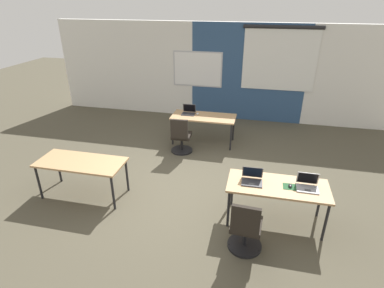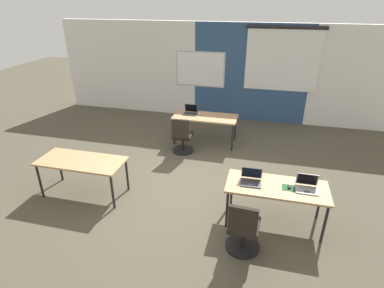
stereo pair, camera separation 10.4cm
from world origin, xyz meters
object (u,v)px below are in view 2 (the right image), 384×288
object	(u,v)px
desk_near_left	(82,163)
chair_near_right_inner	(243,231)
desk_near_right	(277,189)
mouse_near_right_end	(289,187)
laptop_near_right_end	(307,186)
mouse_far_left	(199,114)
desk_far_center	(205,118)
laptop_near_right_inner	(251,180)
laptop_far_left	(190,112)
chair_far_left	(182,138)

from	to	relation	value
desk_near_left	chair_near_right_inner	size ratio (longest dim) A/B	1.74
desk_near_right	mouse_near_right_end	distance (m)	0.20
chair_near_right_inner	mouse_near_right_end	world-z (taller)	chair_near_right_inner
laptop_near_right_end	desk_near_left	bearing A→B (deg)	-179.17
mouse_far_left	laptop_near_right_end	distance (m)	3.72
laptop_near_right_end	mouse_near_right_end	size ratio (longest dim) A/B	3.28
desk_far_center	laptop_near_right_inner	distance (m)	3.10
desk_near_left	mouse_near_right_end	distance (m)	3.69
mouse_near_right_end	laptop_far_left	bearing A→B (deg)	128.94
desk_near_left	laptop_near_right_inner	xyz separation A→B (m)	(3.09, 0.01, 0.11)
desk_near_right	mouse_far_left	world-z (taller)	mouse_far_left
laptop_near_right_inner	desk_near_left	bearing A→B (deg)	178.64
mouse_near_right_end	mouse_far_left	bearing A→B (deg)	126.00
laptop_near_right_end	mouse_far_left	bearing A→B (deg)	130.07
desk_far_center	laptop_near_right_inner	size ratio (longest dim) A/B	4.74
laptop_near_right_inner	chair_far_left	distance (m)	2.76
mouse_far_left	chair_far_left	xyz separation A→B (m)	(-0.23, -0.79, -0.36)
desk_near_left	chair_far_left	bearing A→B (deg)	57.49
laptop_near_right_inner	chair_near_right_inner	xyz separation A→B (m)	(-0.02, -0.78, -0.39)
chair_near_right_inner	laptop_far_left	bearing A→B (deg)	-61.04
chair_far_left	laptop_near_right_end	distance (m)	3.36
desk_far_center	laptop_near_right_end	xyz separation A→B (m)	(2.19, -2.78, 0.11)
desk_near_left	mouse_far_left	xyz separation A→B (m)	(1.58, 2.89, 0.08)
desk_near_right	chair_near_right_inner	xyz separation A→B (m)	(-0.44, -0.78, -0.28)
desk_near_left	desk_near_right	world-z (taller)	same
mouse_far_left	mouse_near_right_end	xyz separation A→B (m)	(2.11, -2.90, 0.00)
desk_near_left	chair_far_left	size ratio (longest dim) A/B	1.74
laptop_near_right_end	mouse_near_right_end	world-z (taller)	laptop_near_right_end
chair_near_right_inner	desk_far_center	bearing A→B (deg)	-66.03
laptop_far_left	mouse_near_right_end	bearing A→B (deg)	-52.40
desk_far_center	chair_near_right_inner	distance (m)	3.82
chair_far_left	mouse_far_left	bearing A→B (deg)	-109.46
laptop_near_right_inner	laptop_far_left	xyz separation A→B (m)	(-1.74, 2.88, 0.00)
laptop_near_right_end	mouse_near_right_end	xyz separation A→B (m)	(-0.26, -0.03, -0.03)
desk_far_center	chair_far_left	bearing A→B (deg)	-120.44
desk_near_left	laptop_near_right_inner	bearing A→B (deg)	0.13
desk_far_center	mouse_far_left	bearing A→B (deg)	152.57
laptop_far_left	chair_far_left	distance (m)	0.87
desk_near_right	desk_far_center	world-z (taller)	same
chair_far_left	desk_near_left	bearing A→B (deg)	54.63
laptop_far_left	mouse_near_right_end	distance (m)	3.72
laptop_near_right_inner	mouse_far_left	size ratio (longest dim) A/B	3.33
desk_near_right	mouse_far_left	xyz separation A→B (m)	(-1.92, 2.89, 0.08)
mouse_far_left	laptop_near_right_inner	bearing A→B (deg)	-62.35
desk_far_center	chair_near_right_inner	world-z (taller)	chair_near_right_inner
laptop_near_right_inner	laptop_near_right_end	xyz separation A→B (m)	(0.86, 0.01, 0.00)
laptop_near_right_end	desk_near_right	bearing A→B (deg)	-177.12
laptop_near_right_inner	mouse_far_left	distance (m)	3.26
laptop_near_right_inner	mouse_near_right_end	bearing A→B (deg)	-3.40
mouse_far_left	mouse_near_right_end	size ratio (longest dim) A/B	1.00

